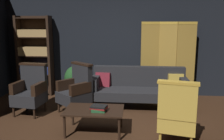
# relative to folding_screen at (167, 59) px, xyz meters

# --- Properties ---
(ground_plane) EXTENTS (10.00, 10.00, 0.00)m
(ground_plane) POSITION_rel_folding_screen_xyz_m (-1.25, -2.12, -0.99)
(ground_plane) COLOR #331E11
(back_wall) EXTENTS (7.20, 0.10, 2.80)m
(back_wall) POSITION_rel_folding_screen_xyz_m (-1.25, 0.33, 0.41)
(back_wall) COLOR black
(back_wall) RESTS_ON ground_plane
(folding_screen) EXTENTS (1.31, 0.27, 1.90)m
(folding_screen) POSITION_rel_folding_screen_xyz_m (0.00, 0.00, 0.00)
(folding_screen) COLOR olive
(folding_screen) RESTS_ON ground_plane
(bookshelf) EXTENTS (0.90, 0.32, 2.05)m
(bookshelf) POSITION_rel_folding_screen_xyz_m (-3.40, 0.08, 0.09)
(bookshelf) COLOR black
(bookshelf) RESTS_ON ground_plane
(velvet_couch) EXTENTS (2.12, 0.78, 0.88)m
(velvet_couch) POSITION_rel_folding_screen_xyz_m (-0.70, -0.67, -0.53)
(velvet_couch) COLOR black
(velvet_couch) RESTS_ON ground_plane
(coffee_table) EXTENTS (1.00, 0.64, 0.42)m
(coffee_table) POSITION_rel_folding_screen_xyz_m (-1.48, -2.16, -0.61)
(coffee_table) COLOR black
(coffee_table) RESTS_ON ground_plane
(armchair_gilt_accent) EXTENTS (0.69, 0.69, 1.04)m
(armchair_gilt_accent) POSITION_rel_folding_screen_xyz_m (-0.13, -2.41, -0.50)
(armchair_gilt_accent) COLOR #B78E33
(armchair_gilt_accent) RESTS_ON ground_plane
(armchair_wing_left) EXTENTS (0.65, 0.65, 1.04)m
(armchair_wing_left) POSITION_rel_folding_screen_xyz_m (-2.95, -1.34, -0.50)
(armchair_wing_left) COLOR black
(armchair_wing_left) RESTS_ON ground_plane
(armchair_wing_right) EXTENTS (0.81, 0.81, 1.04)m
(armchair_wing_right) POSITION_rel_folding_screen_xyz_m (-2.02, -1.18, -0.50)
(armchair_wing_right) COLOR black
(armchair_wing_right) RESTS_ON ground_plane
(potted_plant) EXTENTS (0.54, 0.54, 0.84)m
(potted_plant) POSITION_rel_folding_screen_xyz_m (-2.25, -0.29, -0.50)
(potted_plant) COLOR brown
(potted_plant) RESTS_ON ground_plane
(book_green_cloth) EXTENTS (0.23, 0.20, 0.04)m
(book_green_cloth) POSITION_rel_folding_screen_xyz_m (-1.39, -2.23, -0.54)
(book_green_cloth) COLOR #1E4C28
(book_green_cloth) RESTS_ON coffee_table
(book_red_leather) EXTENTS (0.29, 0.23, 0.03)m
(book_red_leather) POSITION_rel_folding_screen_xyz_m (-1.39, -2.23, -0.51)
(book_red_leather) COLOR maroon
(book_red_leather) RESTS_ON book_green_cloth
(book_black_cloth) EXTENTS (0.29, 0.23, 0.03)m
(book_black_cloth) POSITION_rel_folding_screen_xyz_m (-1.39, -2.23, -0.48)
(book_black_cloth) COLOR black
(book_black_cloth) RESTS_ON book_red_leather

